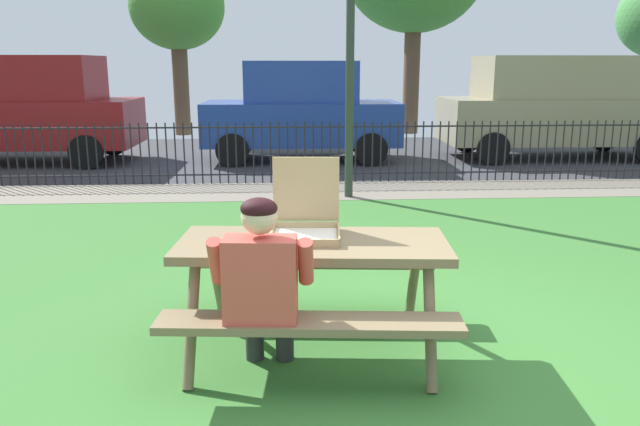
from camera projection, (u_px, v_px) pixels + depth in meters
name	position (u px, v px, depth m)	size (l,w,h in m)	color
ground	(393.00, 299.00, 5.22)	(28.00, 10.51, 0.02)	#3B7732
cobblestone_walkway	(342.00, 191.00, 9.64)	(28.00, 1.40, 0.01)	gray
street_asphalt	(326.00, 155.00, 13.40)	(28.00, 6.36, 0.01)	#38383D
picnic_table_foreground	(313.00, 266.00, 4.17)	(1.92, 1.62, 0.79)	olive
pizza_box_open	(306.00, 217.00, 4.26)	(0.50, 0.53, 0.52)	tan
pizza_slice_on_table	(237.00, 246.00, 4.00)	(0.24, 0.17, 0.02)	#ECCE67
adult_at_table	(263.00, 282.00, 3.67)	(0.63, 0.61, 1.19)	#292929
iron_fence_streetside	(339.00, 152.00, 10.19)	(20.31, 0.03, 1.00)	black
lamp_post_walkway	(350.00, 31.00, 8.64)	(0.28, 0.28, 3.85)	#2D382D
parked_car_left	(16.00, 107.00, 12.14)	(4.61, 1.98, 2.08)	maroon
parked_car_center	(302.00, 110.00, 12.48)	(3.93, 1.90, 1.98)	navy
parked_car_right	(556.00, 105.00, 12.77)	(4.62, 1.99, 2.08)	gray
far_tree_midleft	(177.00, 9.00, 16.50)	(2.52, 2.52, 4.55)	brown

